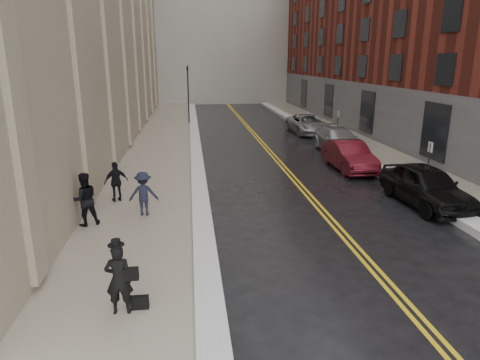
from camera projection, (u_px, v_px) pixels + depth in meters
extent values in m
plane|color=black|center=(297.00, 295.00, 10.70)|extent=(160.00, 160.00, 0.00)
cube|color=gray|center=(158.00, 157.00, 25.47)|extent=(4.00, 64.00, 0.15)
cube|color=gray|center=(374.00, 152.00, 26.98)|extent=(3.00, 64.00, 0.15)
cube|color=gold|center=(271.00, 156.00, 26.26)|extent=(0.12, 64.00, 0.01)
cube|color=gold|center=(275.00, 156.00, 26.29)|extent=(0.12, 64.00, 0.01)
cube|color=white|center=(196.00, 155.00, 25.71)|extent=(0.70, 60.80, 0.26)
cube|color=white|center=(346.00, 151.00, 26.76)|extent=(0.85, 60.80, 0.30)
cube|color=maroon|center=(454.00, 14.00, 32.20)|extent=(14.00, 50.00, 18.00)
cylinder|color=black|center=(188.00, 95.00, 38.38)|extent=(0.12, 0.12, 5.20)
imported|color=black|center=(188.00, 72.00, 37.84)|extent=(0.18, 0.15, 0.90)
cylinder|color=black|center=(428.00, 167.00, 18.93)|extent=(0.06, 0.06, 2.20)
cube|color=white|center=(430.00, 147.00, 18.69)|extent=(0.02, 0.35, 0.45)
cylinder|color=black|center=(337.00, 127.00, 30.41)|extent=(0.06, 0.06, 2.20)
cube|color=white|center=(338.00, 114.00, 30.16)|extent=(0.02, 0.35, 0.45)
imported|color=black|center=(426.00, 186.00, 17.12)|extent=(2.15, 4.90, 1.64)
imported|color=#4D0D16|center=(349.00, 156.00, 22.73)|extent=(1.68, 4.66, 1.53)
imported|color=#919398|center=(338.00, 140.00, 27.11)|extent=(2.32, 5.31, 1.52)
imported|color=#999BA0|center=(308.00, 124.00, 34.06)|extent=(2.62, 5.39, 1.48)
imported|color=black|center=(119.00, 279.00, 9.50)|extent=(0.61, 0.40, 1.66)
imported|color=black|center=(84.00, 199.00, 14.62)|extent=(1.11, 1.01, 1.87)
imported|color=black|center=(143.00, 194.00, 15.62)|extent=(1.07, 0.63, 1.64)
imported|color=black|center=(116.00, 182.00, 17.17)|extent=(1.03, 0.73, 1.63)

